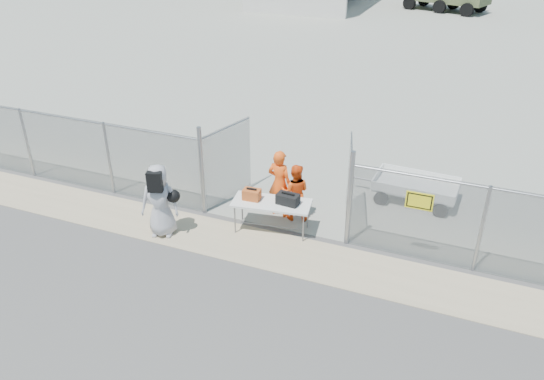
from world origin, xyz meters
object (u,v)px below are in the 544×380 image
at_px(folding_table, 272,216).
at_px(security_worker_right, 295,192).
at_px(security_worker_left, 280,184).
at_px(utility_trailer, 415,189).
at_px(visitor, 160,201).

relative_size(folding_table, security_worker_right, 1.26).
bearing_deg(security_worker_left, utility_trailer, -137.30).
bearing_deg(security_worker_left, folding_table, 106.46).
bearing_deg(security_worker_left, visitor, 48.82).
distance_m(security_worker_right, visitor, 3.49).
relative_size(security_worker_left, security_worker_right, 1.20).
xyz_separation_m(security_worker_right, utility_trailer, (2.84, 2.20, -0.43)).
height_order(folding_table, security_worker_right, security_worker_right).
xyz_separation_m(folding_table, visitor, (-2.52, -1.18, 0.54)).
distance_m(security_worker_left, visitor, 3.14).
height_order(security_worker_right, visitor, visitor).
bearing_deg(security_worker_right, security_worker_left, -16.55).
bearing_deg(folding_table, security_worker_left, 88.40).
bearing_deg(security_worker_right, utility_trailer, -155.96).
height_order(security_worker_right, utility_trailer, security_worker_right).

